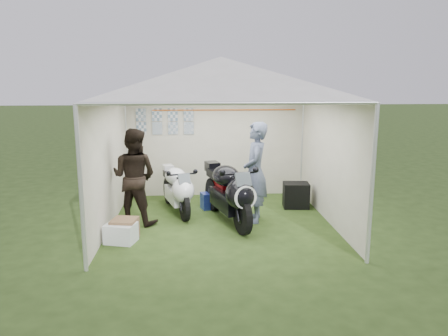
{
  "coord_description": "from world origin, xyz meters",
  "views": [
    {
      "loc": [
        -0.47,
        -7.78,
        2.6
      ],
      "look_at": [
        0.08,
        0.35,
        0.96
      ],
      "focal_mm": 35.0,
      "sensor_mm": 36.0,
      "label": 1
    }
  ],
  "objects_px": {
    "paddock_stand": "(212,200)",
    "crate_0": "(121,233)",
    "motorcycle_black": "(229,191)",
    "crate_1": "(125,229)",
    "canopy_tent": "(221,82)",
    "person_dark_jacket": "(134,177)",
    "equipment_box": "(296,195)",
    "motorcycle_white": "(177,188)",
    "person_blue_jacket": "(255,172)"
  },
  "relations": [
    {
      "from": "paddock_stand",
      "to": "motorcycle_white",
      "type": "bearing_deg",
      "value": -159.38
    },
    {
      "from": "canopy_tent",
      "to": "paddock_stand",
      "type": "distance_m",
      "value": 2.56
    },
    {
      "from": "person_blue_jacket",
      "to": "crate_0",
      "type": "height_order",
      "value": "person_blue_jacket"
    },
    {
      "from": "person_blue_jacket",
      "to": "crate_0",
      "type": "bearing_deg",
      "value": -59.53
    },
    {
      "from": "canopy_tent",
      "to": "paddock_stand",
      "type": "bearing_deg",
      "value": 98.25
    },
    {
      "from": "motorcycle_white",
      "to": "crate_0",
      "type": "xyz_separation_m",
      "value": [
        -0.86,
        -1.57,
        -0.35
      ]
    },
    {
      "from": "motorcycle_white",
      "to": "paddock_stand",
      "type": "height_order",
      "value": "motorcycle_white"
    },
    {
      "from": "paddock_stand",
      "to": "crate_1",
      "type": "bearing_deg",
      "value": -131.53
    },
    {
      "from": "crate_1",
      "to": "crate_0",
      "type": "bearing_deg",
      "value": -110.63
    },
    {
      "from": "paddock_stand",
      "to": "person_dark_jacket",
      "type": "relative_size",
      "value": 0.25
    },
    {
      "from": "motorcycle_white",
      "to": "motorcycle_black",
      "type": "xyz_separation_m",
      "value": [
        0.98,
        -0.7,
        0.1
      ]
    },
    {
      "from": "motorcycle_white",
      "to": "equipment_box",
      "type": "bearing_deg",
      "value": -10.7
    },
    {
      "from": "crate_0",
      "to": "canopy_tent",
      "type": "bearing_deg",
      "value": 29.68
    },
    {
      "from": "canopy_tent",
      "to": "paddock_stand",
      "type": "relative_size",
      "value": 12.73
    },
    {
      "from": "paddock_stand",
      "to": "person_dark_jacket",
      "type": "height_order",
      "value": "person_dark_jacket"
    },
    {
      "from": "motorcycle_white",
      "to": "motorcycle_black",
      "type": "bearing_deg",
      "value": -51.55
    },
    {
      "from": "paddock_stand",
      "to": "crate_0",
      "type": "bearing_deg",
      "value": -130.49
    },
    {
      "from": "motorcycle_black",
      "to": "person_blue_jacket",
      "type": "height_order",
      "value": "person_blue_jacket"
    },
    {
      "from": "canopy_tent",
      "to": "crate_1",
      "type": "height_order",
      "value": "canopy_tent"
    },
    {
      "from": "crate_0",
      "to": "motorcycle_white",
      "type": "bearing_deg",
      "value": 61.15
    },
    {
      "from": "person_blue_jacket",
      "to": "crate_0",
      "type": "xyz_separation_m",
      "value": [
        -2.33,
        -0.96,
        -0.77
      ]
    },
    {
      "from": "canopy_tent",
      "to": "person_dark_jacket",
      "type": "height_order",
      "value": "canopy_tent"
    },
    {
      "from": "canopy_tent",
      "to": "crate_1",
      "type": "xyz_separation_m",
      "value": [
        -1.65,
        -0.85,
        -2.4
      ]
    },
    {
      "from": "canopy_tent",
      "to": "equipment_box",
      "type": "bearing_deg",
      "value": 27.14
    },
    {
      "from": "equipment_box",
      "to": "crate_1",
      "type": "distance_m",
      "value": 3.67
    },
    {
      "from": "crate_0",
      "to": "crate_1",
      "type": "xyz_separation_m",
      "value": [
        0.04,
        0.12,
        0.02
      ]
    },
    {
      "from": "motorcycle_white",
      "to": "equipment_box",
      "type": "height_order",
      "value": "motorcycle_white"
    },
    {
      "from": "crate_0",
      "to": "paddock_stand",
      "type": "bearing_deg",
      "value": 49.51
    },
    {
      "from": "canopy_tent",
      "to": "equipment_box",
      "type": "distance_m",
      "value": 2.94
    },
    {
      "from": "paddock_stand",
      "to": "person_dark_jacket",
      "type": "distance_m",
      "value": 1.83
    },
    {
      "from": "motorcycle_black",
      "to": "equipment_box",
      "type": "relative_size",
      "value": 4.16
    },
    {
      "from": "canopy_tent",
      "to": "crate_0",
      "type": "distance_m",
      "value": 3.1
    },
    {
      "from": "motorcycle_white",
      "to": "equipment_box",
      "type": "relative_size",
      "value": 3.49
    },
    {
      "from": "motorcycle_white",
      "to": "person_dark_jacket",
      "type": "distance_m",
      "value": 1.03
    },
    {
      "from": "person_dark_jacket",
      "to": "crate_1",
      "type": "xyz_separation_m",
      "value": [
        -0.07,
        -0.86,
        -0.7
      ]
    },
    {
      "from": "canopy_tent",
      "to": "motorcycle_white",
      "type": "relative_size",
      "value": 3.13
    },
    {
      "from": "paddock_stand",
      "to": "equipment_box",
      "type": "distance_m",
      "value": 1.74
    },
    {
      "from": "motorcycle_black",
      "to": "crate_0",
      "type": "distance_m",
      "value": 2.08
    },
    {
      "from": "crate_0",
      "to": "crate_1",
      "type": "height_order",
      "value": "crate_1"
    },
    {
      "from": "canopy_tent",
      "to": "paddock_stand",
      "type": "xyz_separation_m",
      "value": [
        -0.13,
        0.87,
        -2.41
      ]
    },
    {
      "from": "motorcycle_black",
      "to": "paddock_stand",
      "type": "relative_size",
      "value": 4.85
    },
    {
      "from": "motorcycle_white",
      "to": "crate_1",
      "type": "bearing_deg",
      "value": -135.32
    },
    {
      "from": "motorcycle_black",
      "to": "crate_0",
      "type": "height_order",
      "value": "motorcycle_black"
    },
    {
      "from": "equipment_box",
      "to": "crate_0",
      "type": "height_order",
      "value": "equipment_box"
    },
    {
      "from": "motorcycle_black",
      "to": "paddock_stand",
      "type": "height_order",
      "value": "motorcycle_black"
    },
    {
      "from": "motorcycle_black",
      "to": "equipment_box",
      "type": "xyz_separation_m",
      "value": [
        1.46,
        0.92,
        -0.35
      ]
    },
    {
      "from": "motorcycle_white",
      "to": "person_blue_jacket",
      "type": "xyz_separation_m",
      "value": [
        1.46,
        -0.61,
        0.42
      ]
    },
    {
      "from": "paddock_stand",
      "to": "crate_0",
      "type": "xyz_separation_m",
      "value": [
        -1.56,
        -1.83,
        -0.01
      ]
    },
    {
      "from": "motorcycle_black",
      "to": "crate_1",
      "type": "height_order",
      "value": "motorcycle_black"
    },
    {
      "from": "paddock_stand",
      "to": "equipment_box",
      "type": "relative_size",
      "value": 0.86
    }
  ]
}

